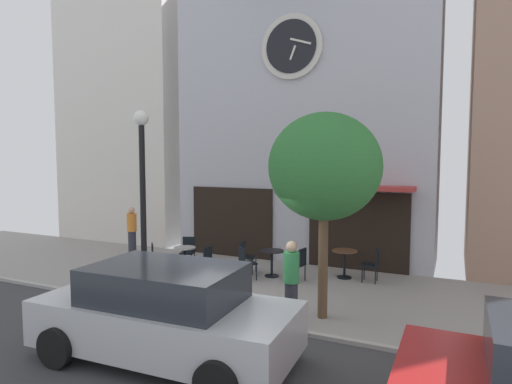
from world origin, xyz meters
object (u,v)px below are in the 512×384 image
at_px(cafe_chair_right_end, 205,260).
at_px(cafe_chair_by_entrance, 156,257).
at_px(cafe_chair_mid_row, 246,254).
at_px(pedestrian_orange, 132,231).
at_px(parked_car_silver, 165,313).
at_px(cafe_chair_curbside, 373,263).
at_px(pedestrian_green, 291,282).
at_px(street_tree, 324,167).
at_px(street_lamp, 143,201).
at_px(cafe_table_center_left, 272,258).
at_px(cafe_chair_under_awning, 245,261).
at_px(cafe_chair_outer, 299,262).
at_px(cafe_table_near_curb, 345,259).
at_px(cafe_chair_facing_wall, 188,249).
at_px(cafe_table_rightmost, 185,256).

relative_size(cafe_chair_right_end, cafe_chair_by_entrance, 1.00).
height_order(cafe_chair_mid_row, pedestrian_orange, pedestrian_orange).
relative_size(cafe_chair_right_end, parked_car_silver, 0.21).
relative_size(cafe_chair_curbside, cafe_chair_by_entrance, 1.00).
height_order(cafe_chair_mid_row, pedestrian_green, pedestrian_green).
bearing_deg(street_tree, pedestrian_green, -126.44).
xyz_separation_m(street_lamp, cafe_chair_by_entrance, (-0.72, 1.37, -1.71)).
bearing_deg(cafe_table_center_left, pedestrian_orange, 176.70).
distance_m(street_lamp, cafe_chair_curbside, 6.13).
distance_m(cafe_chair_right_end, cafe_chair_mid_row, 1.28).
distance_m(street_lamp, cafe_chair_under_awning, 3.18).
xyz_separation_m(cafe_table_center_left, cafe_chair_outer, (0.85, -0.15, 0.02)).
distance_m(cafe_chair_under_awning, cafe_chair_outer, 1.45).
bearing_deg(cafe_chair_outer, pedestrian_green, -73.84).
relative_size(cafe_table_near_curb, parked_car_silver, 0.18).
bearing_deg(cafe_chair_curbside, cafe_chair_outer, -156.96).
bearing_deg(cafe_chair_right_end, cafe_chair_under_awning, 20.36).
height_order(cafe_chair_facing_wall, cafe_chair_curbside, same).
xyz_separation_m(street_tree, parked_car_silver, (-1.82, -2.86, -2.34)).
xyz_separation_m(cafe_chair_outer, parked_car_silver, (-0.53, -5.11, 0.23)).
bearing_deg(street_lamp, pedestrian_green, -5.57).
height_order(cafe_table_rightmost, cafe_chair_right_end, cafe_chair_right_end).
distance_m(cafe_chair_facing_wall, cafe_chair_under_awning, 2.26).
relative_size(cafe_chair_outer, pedestrian_orange, 0.54).
relative_size(cafe_chair_under_awning, pedestrian_orange, 0.54).
distance_m(cafe_table_rightmost, cafe_chair_right_end, 0.79).
distance_m(cafe_table_rightmost, cafe_table_near_curb, 4.46).
bearing_deg(cafe_table_rightmost, cafe_table_near_curb, 19.87).
height_order(street_lamp, cafe_chair_under_awning, street_lamp).
relative_size(cafe_chair_right_end, pedestrian_orange, 0.54).
bearing_deg(cafe_chair_by_entrance, cafe_chair_mid_row, 31.92).
xyz_separation_m(cafe_chair_under_awning, parked_car_silver, (0.84, -4.65, 0.23)).
xyz_separation_m(cafe_chair_by_entrance, pedestrian_green, (4.67, -1.75, 0.33)).
bearing_deg(cafe_chair_under_awning, pedestrian_green, -47.60).
relative_size(cafe_chair_facing_wall, cafe_chair_by_entrance, 1.00).
height_order(cafe_chair_facing_wall, pedestrian_orange, pedestrian_orange).
distance_m(street_lamp, street_tree, 4.50).
height_order(cafe_table_center_left, cafe_chair_under_awning, cafe_chair_under_awning).
bearing_deg(street_tree, cafe_table_rightmost, 160.48).
distance_m(cafe_chair_facing_wall, cafe_chair_by_entrance, 1.22).
xyz_separation_m(cafe_table_rightmost, cafe_chair_outer, (3.18, 0.66, 0.02)).
xyz_separation_m(cafe_chair_by_entrance, pedestrian_orange, (-2.21, 1.57, 0.33)).
xyz_separation_m(cafe_chair_facing_wall, cafe_chair_curbside, (5.36, 0.69, 0.00)).
xyz_separation_m(cafe_chair_mid_row, cafe_chair_under_awning, (0.32, -0.68, 0.00)).
height_order(cafe_table_near_curb, pedestrian_orange, pedestrian_orange).
bearing_deg(street_lamp, cafe_chair_by_entrance, 117.69).
bearing_deg(parked_car_silver, cafe_chair_under_awning, 100.28).
height_order(street_tree, cafe_table_near_curb, street_tree).
bearing_deg(street_tree, cafe_chair_outer, 119.88).
height_order(cafe_table_center_left, cafe_chair_by_entrance, cafe_chair_by_entrance).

